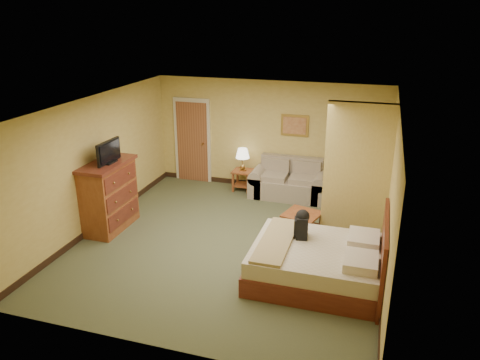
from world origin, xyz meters
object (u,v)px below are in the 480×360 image
at_px(bed, 323,263).
at_px(coffee_table, 302,219).
at_px(dresser, 109,195).
at_px(loveseat, 289,185).

bearing_deg(bed, coffee_table, 111.06).
height_order(dresser, bed, dresser).
xyz_separation_m(coffee_table, dresser, (-3.68, -0.88, 0.40)).
bearing_deg(coffee_table, loveseat, 108.94).
height_order(coffee_table, bed, bed).
distance_m(coffee_table, bed, 1.70).
xyz_separation_m(coffee_table, bed, (0.61, -1.59, 0.02)).
relative_size(loveseat, coffee_table, 2.23).
height_order(loveseat, bed, bed).
relative_size(loveseat, bed, 0.82).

